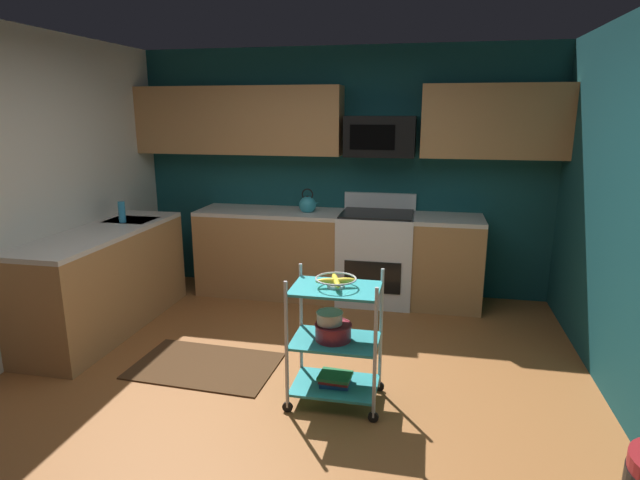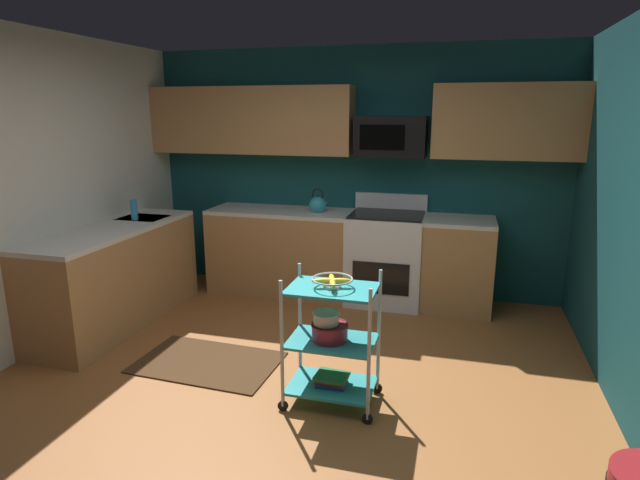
{
  "view_description": "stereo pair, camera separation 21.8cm",
  "coord_description": "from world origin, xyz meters",
  "px_view_note": "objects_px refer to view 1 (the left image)",
  "views": [
    {
      "loc": [
        0.92,
        -3.1,
        1.95
      ],
      "look_at": [
        0.18,
        0.42,
        1.05
      ],
      "focal_mm": 29.08,
      "sensor_mm": 36.0,
      "label": 1
    },
    {
      "loc": [
        1.14,
        -3.05,
        1.95
      ],
      "look_at": [
        0.18,
        0.42,
        1.05
      ],
      "focal_mm": 29.08,
      "sensor_mm": 36.0,
      "label": 2
    }
  ],
  "objects_px": {
    "book_stack": "(335,379)",
    "mixing_bowl_large": "(333,331)",
    "oven_range": "(376,256)",
    "mixing_bowl_small": "(330,317)",
    "microwave": "(380,136)",
    "kettle": "(308,205)",
    "fruit_bowl": "(336,281)",
    "dish_soap_bottle": "(122,212)",
    "rolling_cart": "(335,340)"
  },
  "relations": [
    {
      "from": "microwave",
      "to": "book_stack",
      "type": "relative_size",
      "value": 3.04
    },
    {
      "from": "microwave",
      "to": "kettle",
      "type": "distance_m",
      "value": 1.02
    },
    {
      "from": "mixing_bowl_large",
      "to": "mixing_bowl_small",
      "type": "distance_m",
      "value": 0.1
    },
    {
      "from": "mixing_bowl_large",
      "to": "book_stack",
      "type": "bearing_deg",
      "value": -0.0
    },
    {
      "from": "fruit_bowl",
      "to": "book_stack",
      "type": "xyz_separation_m",
      "value": [
        0.0,
        0.0,
        -0.71
      ]
    },
    {
      "from": "oven_range",
      "to": "mixing_bowl_small",
      "type": "distance_m",
      "value": 2.06
    },
    {
      "from": "oven_range",
      "to": "mixing_bowl_small",
      "type": "xyz_separation_m",
      "value": [
        -0.1,
        -2.06,
        0.14
      ]
    },
    {
      "from": "fruit_bowl",
      "to": "mixing_bowl_large",
      "type": "bearing_deg",
      "value": 180.0
    },
    {
      "from": "microwave",
      "to": "mixing_bowl_small",
      "type": "xyz_separation_m",
      "value": [
        -0.1,
        -2.16,
        -1.08
      ]
    },
    {
      "from": "oven_range",
      "to": "dish_soap_bottle",
      "type": "bearing_deg",
      "value": -159.18
    },
    {
      "from": "microwave",
      "to": "fruit_bowl",
      "type": "bearing_deg",
      "value": -91.58
    },
    {
      "from": "microwave",
      "to": "kettle",
      "type": "xyz_separation_m",
      "value": [
        -0.73,
        -0.11,
        -0.7
      ]
    },
    {
      "from": "fruit_bowl",
      "to": "mixing_bowl_small",
      "type": "relative_size",
      "value": 1.49
    },
    {
      "from": "fruit_bowl",
      "to": "book_stack",
      "type": "distance_m",
      "value": 0.71
    },
    {
      "from": "mixing_bowl_large",
      "to": "book_stack",
      "type": "height_order",
      "value": "mixing_bowl_large"
    },
    {
      "from": "oven_range",
      "to": "kettle",
      "type": "relative_size",
      "value": 4.17
    },
    {
      "from": "mixing_bowl_small",
      "to": "book_stack",
      "type": "xyz_separation_m",
      "value": [
        0.04,
        0.0,
        -0.45
      ]
    },
    {
      "from": "microwave",
      "to": "mixing_bowl_large",
      "type": "xyz_separation_m",
      "value": [
        -0.07,
        -2.16,
        -1.18
      ]
    },
    {
      "from": "microwave",
      "to": "fruit_bowl",
      "type": "height_order",
      "value": "microwave"
    },
    {
      "from": "book_stack",
      "to": "kettle",
      "type": "xyz_separation_m",
      "value": [
        -0.67,
        2.05,
        0.83
      ]
    },
    {
      "from": "kettle",
      "to": "oven_range",
      "type": "bearing_deg",
      "value": 0.3
    },
    {
      "from": "fruit_bowl",
      "to": "mixing_bowl_small",
      "type": "height_order",
      "value": "fruit_bowl"
    },
    {
      "from": "book_stack",
      "to": "dish_soap_bottle",
      "type": "height_order",
      "value": "dish_soap_bottle"
    },
    {
      "from": "rolling_cart",
      "to": "fruit_bowl",
      "type": "distance_m",
      "value": 0.42
    },
    {
      "from": "dish_soap_bottle",
      "to": "oven_range",
      "type": "bearing_deg",
      "value": 20.82
    },
    {
      "from": "oven_range",
      "to": "mixing_bowl_large",
      "type": "distance_m",
      "value": 2.05
    },
    {
      "from": "kettle",
      "to": "mixing_bowl_large",
      "type": "bearing_deg",
      "value": -72.28
    },
    {
      "from": "oven_range",
      "to": "book_stack",
      "type": "bearing_deg",
      "value": -91.67
    },
    {
      "from": "fruit_bowl",
      "to": "kettle",
      "type": "xyz_separation_m",
      "value": [
        -0.67,
        2.05,
        0.12
      ]
    },
    {
      "from": "fruit_bowl",
      "to": "oven_range",
      "type": "bearing_deg",
      "value": 88.33
    },
    {
      "from": "rolling_cart",
      "to": "mixing_bowl_small",
      "type": "distance_m",
      "value": 0.17
    },
    {
      "from": "rolling_cart",
      "to": "fruit_bowl",
      "type": "bearing_deg",
      "value": -172.87
    },
    {
      "from": "mixing_bowl_small",
      "to": "kettle",
      "type": "xyz_separation_m",
      "value": [
        -0.63,
        2.05,
        0.38
      ]
    },
    {
      "from": "mixing_bowl_small",
      "to": "microwave",
      "type": "bearing_deg",
      "value": 87.37
    },
    {
      "from": "oven_range",
      "to": "book_stack",
      "type": "xyz_separation_m",
      "value": [
        -0.06,
        -2.05,
        -0.31
      ]
    },
    {
      "from": "fruit_bowl",
      "to": "dish_soap_bottle",
      "type": "distance_m",
      "value": 2.55
    },
    {
      "from": "oven_range",
      "to": "microwave",
      "type": "distance_m",
      "value": 1.23
    },
    {
      "from": "microwave",
      "to": "mixing_bowl_large",
      "type": "distance_m",
      "value": 2.46
    },
    {
      "from": "microwave",
      "to": "oven_range",
      "type": "bearing_deg",
      "value": -89.74
    },
    {
      "from": "rolling_cart",
      "to": "mixing_bowl_large",
      "type": "distance_m",
      "value": 0.07
    },
    {
      "from": "mixing_bowl_small",
      "to": "dish_soap_bottle",
      "type": "bearing_deg",
      "value": 152.3
    },
    {
      "from": "rolling_cart",
      "to": "dish_soap_bottle",
      "type": "relative_size",
      "value": 4.57
    },
    {
      "from": "fruit_bowl",
      "to": "dish_soap_bottle",
      "type": "height_order",
      "value": "dish_soap_bottle"
    },
    {
      "from": "fruit_bowl",
      "to": "microwave",
      "type": "bearing_deg",
      "value": 88.42
    },
    {
      "from": "microwave",
      "to": "dish_soap_bottle",
      "type": "xyz_separation_m",
      "value": [
        -2.33,
        -0.99,
        -0.68
      ]
    },
    {
      "from": "mixing_bowl_small",
      "to": "fruit_bowl",
      "type": "bearing_deg",
      "value": 6.21
    },
    {
      "from": "microwave",
      "to": "fruit_bowl",
      "type": "xyz_separation_m",
      "value": [
        -0.06,
        -2.16,
        -0.82
      ]
    },
    {
      "from": "rolling_cart",
      "to": "dish_soap_bottle",
      "type": "xyz_separation_m",
      "value": [
        -2.27,
        1.17,
        0.57
      ]
    },
    {
      "from": "oven_range",
      "to": "dish_soap_bottle",
      "type": "distance_m",
      "value": 2.55
    },
    {
      "from": "book_stack",
      "to": "mixing_bowl_large",
      "type": "bearing_deg",
      "value": 180.0
    }
  ]
}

